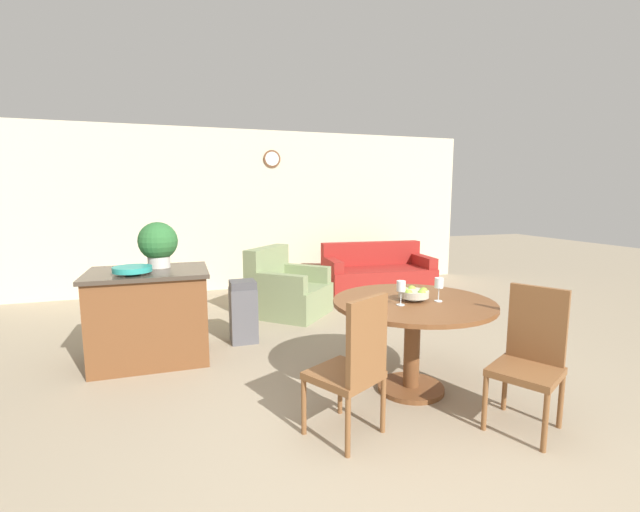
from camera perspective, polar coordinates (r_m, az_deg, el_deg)
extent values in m
plane|color=gray|center=(2.94, 9.97, -25.56)|extent=(24.00, 24.00, 0.00)
cube|color=beige|center=(7.48, -9.15, 6.03)|extent=(8.00, 0.06, 2.70)
cylinder|color=brown|center=(7.53, -6.43, 12.76)|extent=(0.29, 0.02, 0.29)
cylinder|color=white|center=(7.51, -6.41, 12.77)|extent=(0.23, 0.01, 0.23)
cylinder|color=brown|center=(3.83, 11.98, -16.78)|extent=(0.55, 0.55, 0.04)
cylinder|color=brown|center=(3.69, 12.16, -11.59)|extent=(0.13, 0.13, 0.70)
cylinder|color=brown|center=(3.58, 12.34, -6.09)|extent=(1.31, 1.31, 0.03)
cylinder|color=brown|center=(3.08, -2.17, -19.44)|extent=(0.04, 0.04, 0.39)
cylinder|color=brown|center=(3.34, 2.70, -17.17)|extent=(0.04, 0.04, 0.39)
cylinder|color=brown|center=(2.86, 3.73, -21.84)|extent=(0.04, 0.04, 0.39)
cylinder|color=brown|center=(3.13, 8.41, -19.06)|extent=(0.04, 0.04, 0.39)
cube|color=brown|center=(3.00, 3.20, -15.56)|extent=(0.57, 0.57, 0.05)
cube|color=brown|center=(2.78, 6.33, -10.97)|extent=(0.36, 0.22, 0.54)
cylinder|color=brown|center=(3.23, 27.82, -19.08)|extent=(0.04, 0.04, 0.39)
cylinder|color=brown|center=(3.33, 21.12, -17.81)|extent=(0.04, 0.04, 0.39)
cylinder|color=brown|center=(3.57, 29.49, -16.52)|extent=(0.04, 0.04, 0.39)
cylinder|color=brown|center=(3.66, 23.42, -15.49)|extent=(0.04, 0.04, 0.39)
cube|color=brown|center=(3.35, 25.71, -13.74)|extent=(0.57, 0.57, 0.05)
cube|color=brown|center=(3.43, 26.96, -8.09)|extent=(0.22, 0.36, 0.54)
cylinder|color=#B7B29E|center=(3.58, 12.35, -5.58)|extent=(0.09, 0.09, 0.03)
cylinder|color=#B7B29E|center=(3.57, 12.37, -4.93)|extent=(0.24, 0.24, 0.05)
sphere|color=#8CB738|center=(3.59, 13.64, -4.64)|extent=(0.07, 0.07, 0.07)
sphere|color=#8CB738|center=(3.64, 12.13, -4.41)|extent=(0.07, 0.07, 0.07)
sphere|color=#8CB738|center=(3.58, 11.07, -4.60)|extent=(0.07, 0.07, 0.07)
sphere|color=#8CB738|center=(3.49, 11.72, -4.95)|extent=(0.07, 0.07, 0.07)
sphere|color=#8CB738|center=(3.51, 13.42, -4.93)|extent=(0.07, 0.07, 0.07)
cylinder|color=silver|center=(3.41, 10.69, -6.41)|extent=(0.06, 0.06, 0.01)
cylinder|color=silver|center=(3.40, 10.72, -5.49)|extent=(0.01, 0.01, 0.11)
cylinder|color=silver|center=(3.38, 10.76, -3.95)|extent=(0.07, 0.07, 0.08)
cylinder|color=silver|center=(3.60, 15.49, -5.80)|extent=(0.06, 0.06, 0.01)
cylinder|color=silver|center=(3.58, 15.53, -4.93)|extent=(0.01, 0.01, 0.11)
cylinder|color=silver|center=(3.57, 15.59, -3.47)|extent=(0.07, 0.07, 0.08)
cube|color=brown|center=(4.55, -21.68, -7.63)|extent=(1.05, 0.76, 0.86)
cube|color=#42382D|center=(4.45, -21.99, -2.05)|extent=(1.11, 0.82, 0.04)
cylinder|color=teal|center=(4.28, -23.71, -2.09)|extent=(0.12, 0.12, 0.02)
cylinder|color=teal|center=(4.28, -23.74, -1.61)|extent=(0.34, 0.34, 0.05)
cylinder|color=beige|center=(4.58, -20.67, -0.67)|extent=(0.21, 0.21, 0.12)
sphere|color=#2D6B33|center=(4.56, -20.80, 1.87)|extent=(0.38, 0.38, 0.38)
cube|color=#56565B|center=(4.85, -10.18, -7.75)|extent=(0.29, 0.28, 0.61)
cube|color=#49494E|center=(4.76, -10.28, -3.76)|extent=(0.27, 0.27, 0.08)
cube|color=maroon|center=(7.19, 7.74, -3.19)|extent=(1.81, 1.02, 0.42)
cube|color=maroon|center=(7.44, 6.82, 0.37)|extent=(1.75, 0.33, 0.39)
cube|color=maroon|center=(6.92, 1.63, -2.82)|extent=(0.22, 0.82, 0.60)
cube|color=maroon|center=(7.50, 13.40, -2.19)|extent=(0.22, 0.82, 0.60)
cube|color=gray|center=(5.86, -4.00, -5.87)|extent=(1.26, 1.26, 0.40)
cube|color=gray|center=(5.94, -7.06, -1.25)|extent=(0.74, 0.78, 0.51)
cube|color=gray|center=(5.52, -5.84, -5.57)|extent=(0.71, 0.66, 0.63)
cube|color=gray|center=(6.15, -2.37, -4.08)|extent=(0.71, 0.66, 0.63)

